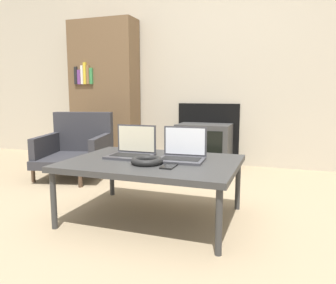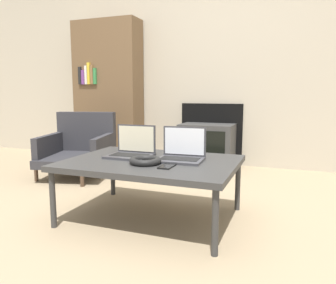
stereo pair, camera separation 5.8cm
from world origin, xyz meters
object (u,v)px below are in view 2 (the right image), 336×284
(tv, at_px, (207,146))
(armchair, at_px, (80,146))
(laptop_right, at_px, (181,153))
(laptop_left, at_px, (132,150))
(phone, at_px, (167,166))
(headphones, at_px, (145,161))

(tv, xyz_separation_m, armchair, (-1.12, -0.78, 0.05))
(tv, bearing_deg, laptop_right, -82.01)
(tv, bearing_deg, laptop_left, -95.29)
(laptop_right, bearing_deg, armchair, 147.04)
(tv, height_order, armchair, armchair)
(laptop_left, bearing_deg, tv, 84.23)
(phone, bearing_deg, tv, 96.54)
(laptop_right, height_order, armchair, armchair)
(armchair, bearing_deg, laptop_right, -43.79)
(laptop_right, distance_m, tv, 1.58)
(laptop_left, bearing_deg, headphones, -45.40)
(laptop_right, distance_m, armchair, 1.55)
(laptop_left, distance_m, armchair, 1.25)
(laptop_right, bearing_deg, tv, 94.81)
(laptop_right, xyz_separation_m, phone, (-0.01, -0.23, -0.04))
(headphones, relative_size, armchair, 0.25)
(laptop_left, relative_size, armchair, 0.37)
(laptop_left, bearing_deg, armchair, 141.46)
(laptop_left, height_order, laptop_right, same)
(laptop_right, distance_m, phone, 0.23)
(tv, bearing_deg, armchair, -145.18)
(laptop_left, xyz_separation_m, armchair, (-0.98, 0.77, -0.15))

